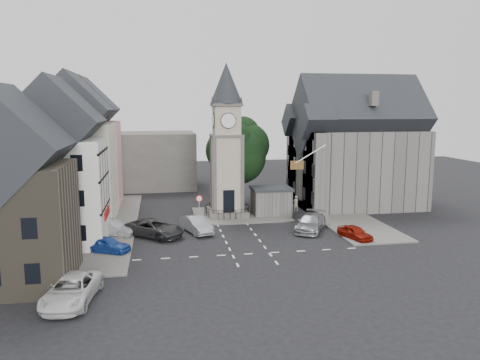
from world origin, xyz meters
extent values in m
plane|color=black|center=(0.00, 0.00, 0.00)|extent=(120.00, 120.00, 0.00)
cube|color=#595651|center=(-12.50, 6.00, 0.07)|extent=(6.00, 30.00, 0.14)
cube|color=#595651|center=(12.00, 8.00, 0.07)|extent=(6.00, 26.00, 0.14)
cube|color=#595651|center=(1.50, 8.00, 0.08)|extent=(10.00, 8.00, 0.16)
cube|color=silver|center=(0.00, -5.50, 0.01)|extent=(20.00, 8.00, 0.01)
cube|color=#4C4944|center=(0.00, 8.00, 0.35)|extent=(4.20, 4.20, 0.70)
torus|color=black|center=(0.00, 8.00, 1.08)|extent=(4.86, 4.86, 0.06)
cube|color=#A39683|center=(0.00, 8.00, 4.70)|extent=(3.00, 3.00, 8.00)
cube|color=black|center=(0.00, 6.55, 1.90)|extent=(1.20, 0.25, 2.40)
cube|color=#4C4944|center=(0.00, 8.00, 8.70)|extent=(3.30, 3.30, 0.25)
cube|color=#A39683|center=(0.00, 8.00, 10.30)|extent=(2.70, 2.70, 3.20)
cylinder|color=white|center=(0.00, 6.60, 10.30)|extent=(1.50, 0.12, 1.50)
cube|color=#4C4944|center=(0.00, 8.00, 11.90)|extent=(3.10, 3.10, 0.30)
cone|color=black|center=(0.00, 8.00, 14.15)|extent=(3.40, 3.40, 4.20)
cube|color=#55534F|center=(4.80, 7.50, 1.40)|extent=(4.00, 3.00, 2.80)
cube|color=black|center=(4.80, 7.50, 2.95)|extent=(4.30, 3.30, 0.25)
cylinder|color=black|center=(2.00, 13.00, 2.20)|extent=(0.70, 0.70, 4.40)
cylinder|color=black|center=(-3.20, 5.50, 1.25)|extent=(0.10, 0.10, 2.50)
cone|color=#A50C0C|center=(-3.20, 5.40, 2.50)|extent=(0.70, 0.06, 0.70)
cone|color=white|center=(-3.20, 5.38, 2.50)|extent=(0.54, 0.04, 0.54)
cube|color=pink|center=(-15.50, 16.00, 5.00)|extent=(7.50, 7.00, 10.00)
cube|color=beige|center=(-15.50, 8.00, 5.00)|extent=(7.50, 7.00, 10.00)
cube|color=silver|center=(-15.50, 0.00, 4.50)|extent=(7.50, 7.00, 9.00)
cube|color=#484236|center=(-17.00, -9.00, 4.00)|extent=(8.00, 7.00, 8.00)
cube|color=#4C4944|center=(-12.00, 28.00, 4.00)|extent=(20.00, 10.00, 8.00)
cube|color=#55534F|center=(16.00, 11.00, 4.50)|extent=(14.00, 10.00, 9.00)
cube|color=#55534F|center=(9.80, 7.50, 4.50)|extent=(1.60, 4.40, 9.00)
cube|color=#55534F|center=(9.80, 14.50, 4.50)|extent=(1.60, 4.40, 9.00)
cube|color=#55534F|center=(9.20, 10.00, 0.45)|extent=(0.40, 16.00, 0.90)
cylinder|color=white|center=(8.00, 4.00, 7.00)|extent=(3.17, 0.10, 1.89)
plane|color=#B21414|center=(6.60, 4.00, 5.90)|extent=(1.40, 0.00, 1.40)
imported|color=#1C429D|center=(-11.50, -3.24, 0.68)|extent=(4.31, 3.21, 1.37)
imported|color=gray|center=(-11.50, 1.93, 0.72)|extent=(4.58, 3.35, 1.44)
imported|color=#2A2A2C|center=(-7.68, 0.93, 0.79)|extent=(6.03, 5.72, 1.58)
imported|color=#9A9EA2|center=(-3.82, 1.70, 0.76)|extent=(3.10, 4.91, 1.53)
imported|color=gray|center=(7.00, 0.50, 0.79)|extent=(4.63, 5.81, 1.58)
imported|color=maroon|center=(9.97, -3.00, 0.62)|extent=(2.52, 3.91, 1.24)
imported|color=silver|center=(-12.49, -12.92, 0.78)|extent=(3.32, 5.91, 1.56)
imported|color=#B9AA99|center=(8.00, 8.82, 0.90)|extent=(0.74, 0.58, 1.79)
camera|label=1|loc=(-7.04, -41.08, 11.75)|focal=35.00mm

